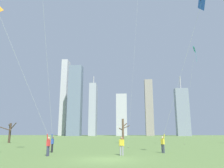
% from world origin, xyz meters
% --- Properties ---
extents(ground_plane, '(400.00, 400.00, 0.00)m').
position_xyz_m(ground_plane, '(0.00, 0.00, 0.00)').
color(ground_plane, '#5B7A3D').
extents(kite_flyer_midfield_right_blue, '(3.46, 6.52, 13.73)m').
position_xyz_m(kite_flyer_midfield_right_blue, '(5.82, 4.55, 3.53)').
color(kite_flyer_midfield_right_blue, '#33384C').
rests_on(kite_flyer_midfield_right_blue, ground).
extents(kite_flyer_midfield_center_orange, '(3.32, 5.93, 11.66)m').
position_xyz_m(kite_flyer_midfield_center_orange, '(-5.75, 1.37, 2.35)').
color(kite_flyer_midfield_center_orange, '#33384C').
rests_on(kite_flyer_midfield_center_orange, ground).
extents(kite_flyer_far_back_yellow, '(0.66, 9.42, 21.90)m').
position_xyz_m(kite_flyer_far_back_yellow, '(-6.17, 3.77, 5.51)').
color(kite_flyer_far_back_yellow, black).
rests_on(kite_flyer_far_back_yellow, ground).
extents(bystander_watching_nearby, '(0.48, 0.32, 1.62)m').
position_xyz_m(bystander_watching_nearby, '(1.06, 3.05, 0.90)').
color(bystander_watching_nearby, gray).
rests_on(bystander_watching_nearby, ground).
extents(distant_kite_low_near_trees_teal, '(0.98, 8.11, 15.65)m').
position_xyz_m(distant_kite_low_near_trees_teal, '(12.49, 16.66, 14.05)').
color(distant_kite_low_near_trees_teal, teal).
rests_on(distant_kite_low_near_trees_teal, ground).
extents(bare_tree_rightmost, '(2.38, 1.66, 4.83)m').
position_xyz_m(bare_tree_rightmost, '(0.82, 28.26, 2.50)').
color(bare_tree_rightmost, brown).
rests_on(bare_tree_rightmost, ground).
extents(bare_tree_left_of_center, '(3.46, 1.29, 4.06)m').
position_xyz_m(bare_tree_left_of_center, '(-22.44, 27.05, 2.20)').
color(bare_tree_left_of_center, '#423326').
rests_on(bare_tree_left_of_center, ground).
extents(skyline_mid_tower_left, '(9.02, 5.85, 41.97)m').
position_xyz_m(skyline_mid_tower_left, '(40.80, 138.51, 16.54)').
color(skyline_mid_tower_left, gray).
rests_on(skyline_mid_tower_left, ground).
extents(skyline_slender_spire, '(7.78, 10.90, 30.18)m').
position_xyz_m(skyline_slender_spire, '(-1.79, 145.28, 15.09)').
color(skyline_slender_spire, '#B2B2B7').
rests_on(skyline_slender_spire, ground).
extents(skyline_mid_tower_right, '(6.08, 5.07, 43.16)m').
position_xyz_m(skyline_mid_tower_right, '(19.33, 152.48, 21.58)').
color(skyline_mid_tower_right, gray).
rests_on(skyline_mid_tower_right, ground).
extents(skyline_short_annex, '(9.45, 7.56, 50.84)m').
position_xyz_m(skyline_short_annex, '(-35.37, 137.77, 25.42)').
color(skyline_short_annex, slate).
rests_on(skyline_short_annex, ground).
extents(skyline_wide_slab, '(5.25, 9.85, 45.07)m').
position_xyz_m(skyline_wide_slab, '(-23.23, 145.61, 19.43)').
color(skyline_wide_slab, '#9EA3AD').
rests_on(skyline_wide_slab, ground).
extents(skyline_squat_block, '(5.01, 10.09, 62.44)m').
position_xyz_m(skyline_squat_block, '(-49.27, 158.64, 31.22)').
color(skyline_squat_block, '#B2B2B7').
rests_on(skyline_squat_block, ground).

